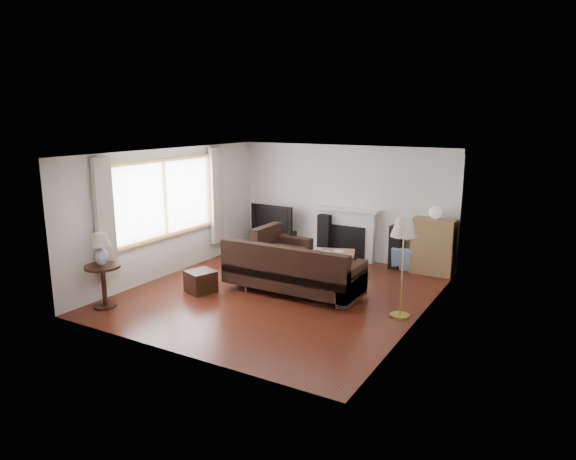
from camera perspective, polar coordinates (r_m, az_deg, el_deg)
The scene contains 17 objects.
room at distance 8.95m, azimuth -0.96°, elevation 0.57°, with size 5.10×5.60×2.54m.
window at distance 10.21m, azimuth -13.45°, elevation 3.44°, with size 0.12×2.74×1.54m, color olive.
curtain_near at distance 9.17m, azimuth -19.68°, elevation 1.08°, with size 0.10×0.35×2.10m, color beige.
curtain_far at distance 11.34m, azimuth -7.96°, elevation 3.78°, with size 0.10×0.35×2.10m, color beige.
fireplace at distance 11.33m, azimuth 6.60°, elevation -0.44°, with size 1.40×0.26×1.15m, color white.
tv_stand at distance 12.09m, azimuth -1.49°, elevation -1.17°, with size 0.95×0.43×0.48m, color black.
television at distance 11.97m, azimuth -1.51°, elevation 1.39°, with size 1.09×0.14×0.63m, color black.
speaker_left at distance 11.46m, azimuth 4.20°, elevation -0.66°, with size 0.27×0.33×0.98m, color black.
speaker_right at distance 10.88m, azimuth 11.98°, elevation -1.85°, with size 0.25×0.30×0.90m, color black.
bookshelf at distance 10.63m, azimuth 15.82°, elevation -1.77°, with size 0.82×0.39×1.13m, color olive.
globe_lamp at distance 10.49m, azimuth 16.05°, elevation 1.88°, with size 0.25×0.25×0.25m, color white.
sectional_sofa at distance 9.17m, azimuth 0.55°, elevation -4.38°, with size 2.69×1.97×0.87m, color black.
coffee_table at distance 10.44m, azimuth 4.27°, elevation -3.54°, with size 1.12×0.61×0.44m, color #9A6749.
footstool at distance 9.42m, azimuth -9.67°, elevation -5.65°, with size 0.46×0.46×0.39m, color black.
floor_lamp at distance 8.19m, azimuth 12.56°, elevation -4.13°, with size 0.41×0.41×1.60m, color gold.
side_table at distance 9.04m, azimuth -19.76°, elevation -5.91°, with size 0.58×0.58×0.72m, color black.
table_lamp at distance 8.87m, azimuth -20.06°, elevation -2.05°, with size 0.33×0.33×0.53m, color silver.
Camera 1 is at (4.52, -7.50, 3.12)m, focal length 32.00 mm.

